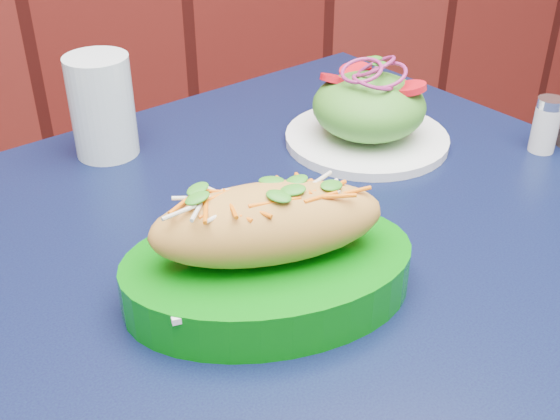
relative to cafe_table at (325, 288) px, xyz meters
name	(u,v)px	position (x,y,z in m)	size (l,w,h in m)	color
cafe_table	(325,288)	(0.00, 0.00, 0.00)	(1.01, 1.01, 0.75)	black
banh_mi_basket	(268,255)	(-0.10, -0.09, 0.13)	(0.29, 0.20, 0.13)	#04710A
salad_plate	(368,112)	(0.13, 0.17, 0.13)	(0.22, 0.22, 0.11)	white
water_glass	(102,106)	(-0.20, 0.26, 0.15)	(0.08, 0.08, 0.13)	silver
salt_shaker	(546,125)	(0.33, 0.07, 0.12)	(0.03, 0.03, 0.07)	white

